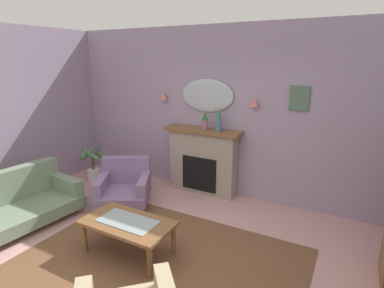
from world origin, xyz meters
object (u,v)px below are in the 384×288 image
Objects in this scene: framed_picture at (299,98)px; potted_plant_small_fern at (93,163)px; wall_sconce_right at (255,102)px; floral_couch at (11,205)px; wall_sconce_left at (164,96)px; armchair_by_coffee_table at (124,185)px; mantel_vase_right at (219,119)px; mantel_vase_left at (205,119)px; coffee_table at (128,226)px; wall_mirror at (207,96)px; fireplace at (203,161)px.

framed_picture is 3.95m from potted_plant_small_fern.
wall_sconce_right reaches higher than floral_couch.
armchair_by_coffee_table is (-0.10, -1.08, -1.35)m from wall_sconce_left.
mantel_vase_right is 2.75× the size of wall_sconce_right.
framed_picture is at bearing 7.08° from mantel_vase_left.
floral_couch is at bearing -143.28° from framed_picture.
mantel_vase_right is 0.35× the size of coffee_table.
floral_couch reaches higher than potted_plant_small_fern.
potted_plant_small_fern reaches higher than coffee_table.
wall_mirror is 2.03m from armchair_by_coffee_table.
mantel_vase_left is at bearing -7.59° from wall_sconce_left.
armchair_by_coffee_table is at bearing -149.13° from wall_sconce_right.
wall_mirror is 0.54× the size of floral_couch.
potted_plant_small_fern is (-1.28, -0.62, -1.30)m from wall_sconce_left.
potted_plant_small_fern is (-2.98, -0.62, -1.30)m from wall_sconce_right.
armchair_by_coffee_table is (-1.80, -1.08, -1.35)m from wall_sconce_right.
wall_sconce_right is at bearing 8.53° from mantel_vase_left.
mantel_vase_left is 0.18× the size of floral_couch.
framed_picture is at bearing 0.38° from wall_mirror.
armchair_by_coffee_table is (-0.98, 1.07, -0.08)m from coffee_table.
framed_picture reaches higher than mantel_vase_left.
wall_mirror is (-0.30, 0.17, 0.35)m from mantel_vase_right.
framed_picture is (1.50, 0.01, 0.04)m from wall_mirror.
mantel_vase_left reaches higher than potted_plant_small_fern.
coffee_table is (0.03, -2.20, -1.33)m from wall_mirror.
wall_sconce_left is 2.65m from coffee_table.
armchair_by_coffee_table is at bearing -142.58° from mantel_vase_right.
wall_sconce_right is 0.39× the size of framed_picture.
mantel_vase_right is at bearing 11.52° from potted_plant_small_fern.
coffee_table is 1.46m from armchair_by_coffee_table.
mantel_vase_right is 1.07× the size of framed_picture.
mantel_vase_left is at bearing -172.92° from framed_picture.
floral_couch is (-3.34, -2.49, -1.43)m from framed_picture.
framed_picture is 0.33× the size of armchair_by_coffee_table.
wall_sconce_left is 0.08× the size of floral_couch.
mantel_vase_left reaches higher than coffee_table.
mantel_vase_left is 0.87m from wall_sconce_right.
fireplace is 0.84m from mantel_vase_right.
wall_sconce_left is (-0.85, 0.09, 1.09)m from fireplace.
floral_couch is (-2.14, -2.31, -1.04)m from mantel_vase_right.
armchair_by_coffee_table is at bearing -130.13° from wall_mirror.
wall_sconce_right reaches higher than coffee_table.
wall_sconce_right is at bearing 11.67° from potted_plant_small_fern.
potted_plant_small_fern is (-3.63, -0.68, -1.39)m from framed_picture.
potted_plant_small_fern is (-2.16, 1.53, -0.03)m from coffee_table.
mantel_vase_right is at bearing -5.96° from wall_sconce_left.
potted_plant_small_fern is at bearing 158.72° from armchair_by_coffee_table.
mantel_vase_right reaches higher than fireplace.
mantel_vase_right is 0.40× the size of wall_mirror.
framed_picture is (1.50, 0.15, 1.18)m from fireplace.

